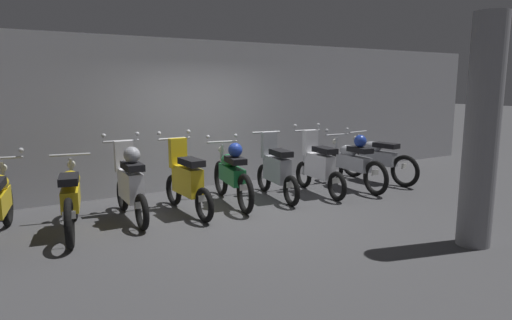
{
  "coord_description": "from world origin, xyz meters",
  "views": [
    {
      "loc": [
        -3.46,
        -6.1,
        2.03
      ],
      "look_at": [
        0.41,
        0.4,
        0.75
      ],
      "focal_mm": 31.23,
      "sensor_mm": 36.0,
      "label": 1
    }
  ],
  "objects_px": {
    "motorbike_slot_1": "(71,198)",
    "motorbike_slot_7": "(353,162)",
    "motorbike_slot_4": "(232,174)",
    "motorbike_slot_6": "(318,166)",
    "motorbike_slot_2": "(130,183)",
    "motorbike_slot_5": "(276,169)",
    "motorbike_slot_8": "(377,159)",
    "motorbike_slot_3": "(186,180)",
    "support_pillar": "(482,133)"
  },
  "relations": [
    {
      "from": "motorbike_slot_4",
      "to": "motorbike_slot_1",
      "type": "bearing_deg",
      "value": -175.61
    },
    {
      "from": "support_pillar",
      "to": "motorbike_slot_5",
      "type": "bearing_deg",
      "value": 104.66
    },
    {
      "from": "motorbike_slot_3",
      "to": "motorbike_slot_6",
      "type": "xyz_separation_m",
      "value": [
        2.62,
        -0.06,
        0.0
      ]
    },
    {
      "from": "motorbike_slot_4",
      "to": "support_pillar",
      "type": "xyz_separation_m",
      "value": [
        1.74,
        -3.35,
        0.92
      ]
    },
    {
      "from": "motorbike_slot_2",
      "to": "motorbike_slot_3",
      "type": "xyz_separation_m",
      "value": [
        0.87,
        -0.09,
        -0.04
      ]
    },
    {
      "from": "motorbike_slot_4",
      "to": "support_pillar",
      "type": "distance_m",
      "value": 3.89
    },
    {
      "from": "motorbike_slot_3",
      "to": "motorbike_slot_4",
      "type": "bearing_deg",
      "value": 7.43
    },
    {
      "from": "motorbike_slot_4",
      "to": "motorbike_slot_8",
      "type": "relative_size",
      "value": 1.0
    },
    {
      "from": "motorbike_slot_4",
      "to": "motorbike_slot_6",
      "type": "height_order",
      "value": "motorbike_slot_6"
    },
    {
      "from": "motorbike_slot_2",
      "to": "motorbike_slot_7",
      "type": "bearing_deg",
      "value": -1.97
    },
    {
      "from": "motorbike_slot_2",
      "to": "motorbike_slot_7",
      "type": "relative_size",
      "value": 0.86
    },
    {
      "from": "motorbike_slot_1",
      "to": "motorbike_slot_4",
      "type": "height_order",
      "value": "motorbike_slot_4"
    },
    {
      "from": "motorbike_slot_3",
      "to": "motorbike_slot_8",
      "type": "bearing_deg",
      "value": 1.84
    },
    {
      "from": "motorbike_slot_1",
      "to": "support_pillar",
      "type": "bearing_deg",
      "value": -35.95
    },
    {
      "from": "motorbike_slot_8",
      "to": "motorbike_slot_1",
      "type": "bearing_deg",
      "value": -177.87
    },
    {
      "from": "motorbike_slot_3",
      "to": "motorbike_slot_5",
      "type": "bearing_deg",
      "value": 2.21
    },
    {
      "from": "motorbike_slot_7",
      "to": "support_pillar",
      "type": "height_order",
      "value": "support_pillar"
    },
    {
      "from": "motorbike_slot_6",
      "to": "motorbike_slot_8",
      "type": "distance_m",
      "value": 1.74
    },
    {
      "from": "motorbike_slot_3",
      "to": "motorbike_slot_4",
      "type": "xyz_separation_m",
      "value": [
        0.87,
        0.11,
        0.0
      ]
    },
    {
      "from": "motorbike_slot_8",
      "to": "motorbike_slot_4",
      "type": "bearing_deg",
      "value": -179.57
    },
    {
      "from": "motorbike_slot_5",
      "to": "support_pillar",
      "type": "bearing_deg",
      "value": -75.34
    },
    {
      "from": "motorbike_slot_1",
      "to": "support_pillar",
      "type": "height_order",
      "value": "support_pillar"
    },
    {
      "from": "motorbike_slot_3",
      "to": "motorbike_slot_5",
      "type": "xyz_separation_m",
      "value": [
        1.75,
        0.07,
        -0.0
      ]
    },
    {
      "from": "motorbike_slot_3",
      "to": "support_pillar",
      "type": "distance_m",
      "value": 4.26
    },
    {
      "from": "motorbike_slot_2",
      "to": "motorbike_slot_5",
      "type": "relative_size",
      "value": 1.0
    },
    {
      "from": "motorbike_slot_1",
      "to": "motorbike_slot_7",
      "type": "height_order",
      "value": "motorbike_slot_7"
    },
    {
      "from": "motorbike_slot_2",
      "to": "motorbike_slot_4",
      "type": "height_order",
      "value": "motorbike_slot_2"
    },
    {
      "from": "motorbike_slot_5",
      "to": "motorbike_slot_7",
      "type": "distance_m",
      "value": 1.74
    },
    {
      "from": "motorbike_slot_3",
      "to": "motorbike_slot_6",
      "type": "bearing_deg",
      "value": -1.29
    },
    {
      "from": "support_pillar",
      "to": "motorbike_slot_3",
      "type": "bearing_deg",
      "value": 128.9
    },
    {
      "from": "motorbike_slot_3",
      "to": "motorbike_slot_6",
      "type": "distance_m",
      "value": 2.62
    },
    {
      "from": "motorbike_slot_3",
      "to": "motorbike_slot_1",
      "type": "bearing_deg",
      "value": -177.15
    },
    {
      "from": "motorbike_slot_2",
      "to": "motorbike_slot_8",
      "type": "bearing_deg",
      "value": 0.54
    },
    {
      "from": "motorbike_slot_1",
      "to": "motorbike_slot_8",
      "type": "relative_size",
      "value": 0.99
    },
    {
      "from": "motorbike_slot_6",
      "to": "motorbike_slot_7",
      "type": "height_order",
      "value": "motorbike_slot_6"
    },
    {
      "from": "motorbike_slot_3",
      "to": "motorbike_slot_7",
      "type": "relative_size",
      "value": 0.86
    },
    {
      "from": "motorbike_slot_5",
      "to": "motorbike_slot_6",
      "type": "bearing_deg",
      "value": -8.29
    },
    {
      "from": "motorbike_slot_1",
      "to": "motorbike_slot_3",
      "type": "bearing_deg",
      "value": 2.85
    },
    {
      "from": "motorbike_slot_1",
      "to": "motorbike_slot_7",
      "type": "xyz_separation_m",
      "value": [
        5.22,
        0.03,
        0.04
      ]
    },
    {
      "from": "motorbike_slot_1",
      "to": "motorbike_slot_3",
      "type": "distance_m",
      "value": 1.74
    },
    {
      "from": "motorbike_slot_4",
      "to": "motorbike_slot_6",
      "type": "distance_m",
      "value": 1.75
    },
    {
      "from": "motorbike_slot_2",
      "to": "motorbike_slot_7",
      "type": "height_order",
      "value": "motorbike_slot_2"
    },
    {
      "from": "motorbike_slot_7",
      "to": "support_pillar",
      "type": "bearing_deg",
      "value": -105.31
    },
    {
      "from": "motorbike_slot_3",
      "to": "motorbike_slot_8",
      "type": "relative_size",
      "value": 0.87
    },
    {
      "from": "motorbike_slot_4",
      "to": "motorbike_slot_8",
      "type": "xyz_separation_m",
      "value": [
        3.48,
        0.03,
        -0.04
      ]
    },
    {
      "from": "motorbike_slot_1",
      "to": "motorbike_slot_5",
      "type": "bearing_deg",
      "value": 2.53
    },
    {
      "from": "motorbike_slot_3",
      "to": "motorbike_slot_6",
      "type": "relative_size",
      "value": 1.0
    },
    {
      "from": "motorbike_slot_2",
      "to": "motorbike_slot_4",
      "type": "relative_size",
      "value": 0.87
    },
    {
      "from": "motorbike_slot_3",
      "to": "motorbike_slot_7",
      "type": "xyz_separation_m",
      "value": [
        3.48,
        -0.06,
        0.0
      ]
    },
    {
      "from": "motorbike_slot_1",
      "to": "motorbike_slot_7",
      "type": "relative_size",
      "value": 0.99
    }
  ]
}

